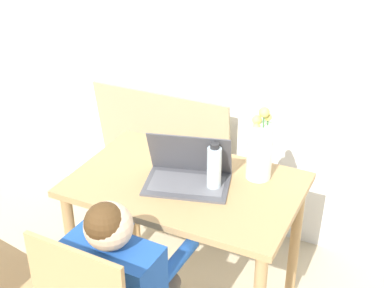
{
  "coord_description": "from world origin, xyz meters",
  "views": [
    {
      "loc": [
        0.98,
        -0.33,
        1.98
      ],
      "look_at": [
        0.11,
        1.48,
        0.9
      ],
      "focal_mm": 50.0,
      "sensor_mm": 36.0,
      "label": 1
    }
  ],
  "objects_px": {
    "person_seated": "(122,277)",
    "water_bottle": "(214,168)",
    "laptop": "(188,172)",
    "flower_vase": "(260,148)"
  },
  "relations": [
    {
      "from": "person_seated",
      "to": "flower_vase",
      "type": "bearing_deg",
      "value": -109.35
    },
    {
      "from": "flower_vase",
      "to": "water_bottle",
      "type": "distance_m",
      "value": 0.23
    },
    {
      "from": "person_seated",
      "to": "laptop",
      "type": "bearing_deg",
      "value": -89.62
    },
    {
      "from": "person_seated",
      "to": "water_bottle",
      "type": "distance_m",
      "value": 0.59
    },
    {
      "from": "flower_vase",
      "to": "person_seated",
      "type": "bearing_deg",
      "value": -111.61
    },
    {
      "from": "flower_vase",
      "to": "water_bottle",
      "type": "bearing_deg",
      "value": -129.12
    },
    {
      "from": "flower_vase",
      "to": "laptop",
      "type": "bearing_deg",
      "value": -146.69
    },
    {
      "from": "person_seated",
      "to": "flower_vase",
      "type": "relative_size",
      "value": 2.79
    },
    {
      "from": "laptop",
      "to": "water_bottle",
      "type": "relative_size",
      "value": 1.9
    },
    {
      "from": "water_bottle",
      "to": "laptop",
      "type": "bearing_deg",
      "value": 179.78
    }
  ]
}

